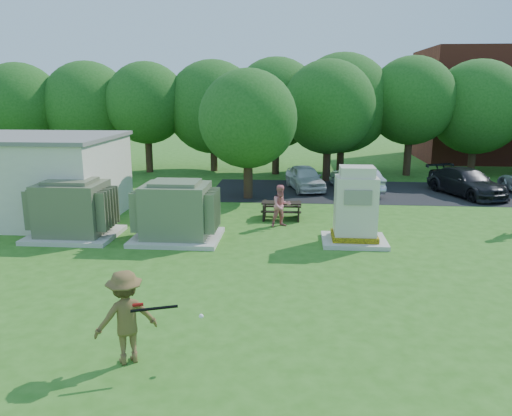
# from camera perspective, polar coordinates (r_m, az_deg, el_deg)

# --- Properties ---
(ground) EXTENTS (120.00, 120.00, 0.00)m
(ground) POSITION_cam_1_polar(r_m,az_deg,el_deg) (13.01, -1.47, -9.67)
(ground) COLOR #2D6619
(ground) RESTS_ON ground
(parking_strip) EXTENTS (20.00, 6.00, 0.01)m
(parking_strip) POSITION_cam_1_polar(r_m,az_deg,el_deg) (26.52, 17.02, 1.72)
(parking_strip) COLOR #232326
(parking_strip) RESTS_ON ground
(transformer_left) EXTENTS (3.00, 2.40, 2.07)m
(transformer_left) POSITION_cam_1_polar(r_m,az_deg,el_deg) (18.63, -20.22, -0.25)
(transformer_left) COLOR beige
(transformer_left) RESTS_ON ground
(transformer_right) EXTENTS (3.00, 2.40, 2.07)m
(transformer_right) POSITION_cam_1_polar(r_m,az_deg,el_deg) (17.40, -9.09, -0.50)
(transformer_right) COLOR beige
(transformer_right) RESTS_ON ground
(generator_cabinet) EXTENTS (2.16, 1.77, 2.63)m
(generator_cabinet) POSITION_cam_1_polar(r_m,az_deg,el_deg) (17.09, 11.29, -0.23)
(generator_cabinet) COLOR beige
(generator_cabinet) RESTS_ON ground
(picnic_table) EXTENTS (1.59, 1.20, 0.68)m
(picnic_table) POSITION_cam_1_polar(r_m,az_deg,el_deg) (20.16, 2.93, -0.03)
(picnic_table) COLOR black
(picnic_table) RESTS_ON ground
(batter) EXTENTS (1.37, 1.18, 1.83)m
(batter) POSITION_cam_1_polar(r_m,az_deg,el_deg) (9.93, -14.65, -11.96)
(batter) COLOR brown
(batter) RESTS_ON ground
(person_at_picnic) EXTENTS (0.97, 0.88, 1.61)m
(person_at_picnic) POSITION_cam_1_polar(r_m,az_deg,el_deg) (18.91, 2.90, 0.25)
(person_at_picnic) COLOR #D77277
(person_at_picnic) RESTS_ON ground
(car_white) EXTENTS (2.34, 3.95, 1.26)m
(car_white) POSITION_cam_1_polar(r_m,az_deg,el_deg) (26.14, 5.62, 3.47)
(car_white) COLOR silver
(car_white) RESTS_ON ground
(car_silver_a) EXTENTS (2.51, 4.27, 1.33)m
(car_silver_a) POSITION_cam_1_polar(r_m,az_deg,el_deg) (25.93, 11.36, 3.27)
(car_silver_a) COLOR silver
(car_silver_a) RESTS_ON ground
(car_dark) EXTENTS (3.42, 4.92, 1.32)m
(car_dark) POSITION_cam_1_polar(r_m,az_deg,el_deg) (26.63, 22.91, 2.73)
(car_dark) COLOR black
(car_dark) RESTS_ON ground
(batting_equipment) EXTENTS (1.32, 0.54, 0.35)m
(batting_equipment) POSITION_cam_1_polar(r_m,az_deg,el_deg) (9.53, -11.04, -11.28)
(batting_equipment) COLOR black
(batting_equipment) RESTS_ON ground
(tree_row) EXTENTS (41.30, 13.30, 7.30)m
(tree_row) POSITION_cam_1_polar(r_m,az_deg,el_deg) (30.42, 5.66, 11.54)
(tree_row) COLOR #47301E
(tree_row) RESTS_ON ground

